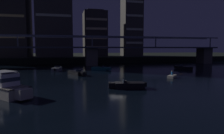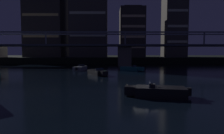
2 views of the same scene
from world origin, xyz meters
name	(u,v)px [view 2 (image 2 of 2)]	position (x,y,z in m)	size (l,w,h in m)	color
ground_plane	(145,85)	(0.00, 0.00, 0.00)	(400.00, 400.00, 0.00)	black
far_riverbank	(118,58)	(0.00, 80.70, 1.10)	(240.00, 80.00, 2.20)	black
river_bridge	(124,50)	(0.00, 32.69, 4.49)	(90.54, 6.40, 9.38)	#605B51
tower_west_low	(47,8)	(-27.97, 51.64, 20.58)	(13.37, 13.98, 37.06)	#38332D
tower_west_tall	(89,4)	(-11.88, 49.38, 21.47)	(13.41, 8.87, 38.84)	#423D38
tower_central	(132,33)	(4.38, 53.82, 11.70)	(9.37, 10.50, 19.30)	#38332D
tower_east_tall	(174,20)	(20.92, 53.63, 16.66)	(8.13, 8.21, 29.21)	#423D38
speedboat_near_right	(98,72)	(-5.93, 9.82, 0.41)	(3.60, 4.87, 1.16)	black
speedboat_mid_left	(81,68)	(-10.20, 18.86, 0.41)	(2.49, 5.23, 1.16)	gray
speedboat_mid_center	(158,92)	(-0.03, -5.66, 0.41)	(5.22, 2.51, 1.16)	black
speedboat_mid_right	(131,69)	(0.37, 17.31, 0.41)	(4.81, 3.74, 1.16)	#196066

